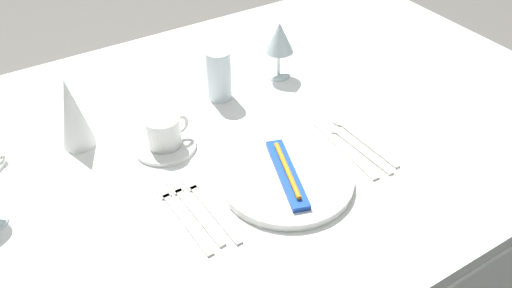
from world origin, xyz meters
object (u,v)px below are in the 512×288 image
(dinner_plate, at_px, (287,179))
(dinner_knife, at_px, (346,151))
(drink_tumbler, at_px, (219,78))
(napkin_folded, at_px, (72,113))
(fork_outer, at_px, (208,206))
(wine_glass_centre, at_px, (279,39))
(fork_inner, at_px, (192,209))
(spoon_dessert, at_px, (356,135))
(coffee_cup_right, at_px, (164,131))
(spoon_soup, at_px, (350,142))
(fork_salad, at_px, (180,215))
(toothbrush_package, at_px, (287,173))

(dinner_plate, xyz_separation_m, dinner_knife, (0.17, 0.01, -0.01))
(dinner_plate, relative_size, dinner_knife, 1.23)
(dinner_knife, height_order, drink_tumbler, drink_tumbler)
(napkin_folded, bearing_deg, drink_tumbler, -0.06)
(fork_outer, relative_size, wine_glass_centre, 1.38)
(fork_inner, distance_m, napkin_folded, 0.35)
(spoon_dessert, xyz_separation_m, coffee_cup_right, (-0.39, 0.19, 0.04))
(fork_inner, xyz_separation_m, spoon_dessert, (0.43, 0.01, -0.00))
(fork_outer, relative_size, spoon_soup, 1.02)
(dinner_knife, bearing_deg, drink_tumbler, 111.17)
(drink_tumbler, bearing_deg, fork_salad, -129.42)
(dinner_knife, distance_m, coffee_cup_right, 0.40)
(coffee_cup_right, relative_size, drink_tumbler, 0.77)
(napkin_folded, bearing_deg, dinner_plate, -47.43)
(fork_salad, height_order, wine_glass_centre, wine_glass_centre)
(wine_glass_centre, distance_m, napkin_folded, 0.54)
(coffee_cup_right, bearing_deg, fork_outer, -91.99)
(fork_outer, height_order, dinner_knife, same)
(dinner_plate, height_order, spoon_soup, dinner_plate)
(spoon_dessert, bearing_deg, fork_salad, -178.02)
(wine_glass_centre, bearing_deg, spoon_dessert, -88.93)
(dinner_plate, bearing_deg, toothbrush_package, 86.42)
(spoon_soup, bearing_deg, drink_tumbler, 116.65)
(dinner_plate, height_order, spoon_dessert, dinner_plate)
(dinner_plate, bearing_deg, fork_salad, 172.61)
(toothbrush_package, xyz_separation_m, drink_tumbler, (0.04, 0.35, 0.03))
(spoon_dessert, relative_size, coffee_cup_right, 2.16)
(spoon_dessert, bearing_deg, coffee_cup_right, 153.46)
(spoon_dessert, xyz_separation_m, wine_glass_centre, (-0.01, 0.31, 0.11))
(fork_salad, xyz_separation_m, drink_tumbler, (0.27, 0.32, 0.05))
(toothbrush_package, relative_size, fork_outer, 0.99)
(dinner_knife, relative_size, coffee_cup_right, 2.24)
(fork_inner, xyz_separation_m, napkin_folded, (-0.12, 0.32, 0.08))
(toothbrush_package, distance_m, dinner_knife, 0.17)
(toothbrush_package, bearing_deg, fork_outer, 172.13)
(spoon_dessert, bearing_deg, wine_glass_centre, 91.07)
(fork_outer, bearing_deg, toothbrush_package, -7.87)
(dinner_knife, height_order, spoon_soup, spoon_soup)
(spoon_dessert, xyz_separation_m, drink_tumbler, (-0.19, 0.31, 0.05))
(dinner_knife, xyz_separation_m, coffee_cup_right, (-0.33, 0.23, 0.04))
(coffee_cup_right, relative_size, wine_glass_centre, 0.65)
(toothbrush_package, distance_m, spoon_dessert, 0.23)
(spoon_soup, bearing_deg, coffee_cup_right, 150.17)
(toothbrush_package, xyz_separation_m, fork_inner, (-0.20, 0.03, -0.02))
(fork_inner, bearing_deg, toothbrush_package, -9.30)
(dinner_plate, relative_size, drink_tumbler, 2.12)
(drink_tumbler, height_order, napkin_folded, napkin_folded)
(drink_tumbler, bearing_deg, toothbrush_package, -95.98)
(dinner_knife, xyz_separation_m, wine_glass_centre, (0.05, 0.35, 0.11))
(spoon_dessert, bearing_deg, fork_inner, -178.33)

